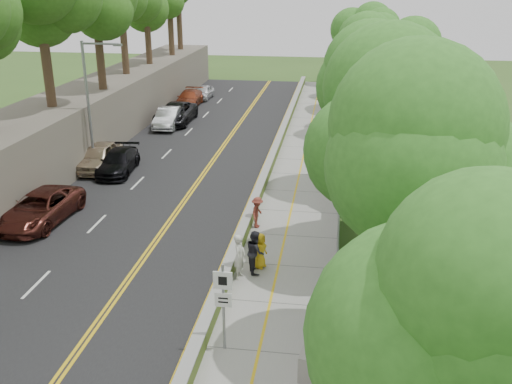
# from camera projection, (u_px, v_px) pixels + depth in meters

# --- Properties ---
(ground) EXTENTS (140.00, 140.00, 0.00)m
(ground) POSITION_uv_depth(u_px,v_px,m) (213.00, 299.00, 21.76)
(ground) COLOR #33511E
(ground) RESTS_ON ground
(road) EXTENTS (11.20, 66.00, 0.04)m
(road) POSITION_uv_depth(u_px,v_px,m) (180.00, 169.00, 36.36)
(road) COLOR black
(road) RESTS_ON ground
(sidewalk) EXTENTS (4.20, 66.00, 0.05)m
(sidewalk) POSITION_uv_depth(u_px,v_px,m) (305.00, 175.00, 35.28)
(sidewalk) COLOR gray
(sidewalk) RESTS_ON ground
(jersey_barrier) EXTENTS (0.42, 66.00, 0.60)m
(jersey_barrier) POSITION_uv_depth(u_px,v_px,m) (268.00, 169.00, 35.50)
(jersey_barrier) COLOR #AFED38
(jersey_barrier) RESTS_ON ground
(rock_embankment) EXTENTS (5.00, 66.00, 4.00)m
(rock_embankment) POSITION_uv_depth(u_px,v_px,m) (57.00, 134.00, 36.74)
(rock_embankment) COLOR #595147
(rock_embankment) RESTS_ON ground
(chainlink_fence) EXTENTS (0.04, 66.00, 2.00)m
(chainlink_fence) POSITION_uv_depth(u_px,v_px,m) (340.00, 161.00, 34.66)
(chainlink_fence) COLOR slate
(chainlink_fence) RESTS_ON ground
(trees_fenceside) EXTENTS (7.00, 66.00, 14.00)m
(trees_fenceside) POSITION_uv_depth(u_px,v_px,m) (387.00, 62.00, 32.21)
(trees_fenceside) COLOR #3F8A2B
(trees_fenceside) RESTS_ON ground
(streetlight) EXTENTS (2.52, 0.22, 8.00)m
(streetlight) POSITION_uv_depth(u_px,v_px,m) (91.00, 98.00, 34.47)
(streetlight) COLOR gray
(streetlight) RESTS_ON ground
(signpost) EXTENTS (0.62, 0.09, 3.10)m
(signpost) POSITION_uv_depth(u_px,v_px,m) (223.00, 298.00, 18.14)
(signpost) COLOR gray
(signpost) RESTS_ON sidewalk
(construction_barrel) EXTENTS (0.60, 0.60, 0.98)m
(construction_barrel) POSITION_uv_depth(u_px,v_px,m) (335.00, 139.00, 41.07)
(construction_barrel) COLOR #C84200
(construction_barrel) RESTS_ON sidewalk
(concrete_block) EXTENTS (1.48, 1.20, 0.89)m
(concrete_block) POSITION_uv_depth(u_px,v_px,m) (323.00, 365.00, 17.31)
(concrete_block) COLOR gray
(concrete_block) RESTS_ON sidewalk
(car_2) EXTENTS (2.79, 5.55, 1.51)m
(car_2) POSITION_uv_depth(u_px,v_px,m) (40.00, 208.00, 28.21)
(car_2) COLOR #57241D
(car_2) RESTS_ON road
(car_3) EXTENTS (2.37, 4.90, 1.37)m
(car_3) POSITION_uv_depth(u_px,v_px,m) (118.00, 162.00, 35.43)
(car_3) COLOR black
(car_3) RESTS_ON road
(car_4) EXTENTS (2.01, 4.80, 1.62)m
(car_4) POSITION_uv_depth(u_px,v_px,m) (99.00, 156.00, 36.07)
(car_4) COLOR tan
(car_4) RESTS_ON road
(car_5) EXTENTS (2.00, 4.88, 1.57)m
(car_5) POSITION_uv_depth(u_px,v_px,m) (168.00, 118.00, 46.05)
(car_5) COLOR silver
(car_5) RESTS_ON road
(car_6) EXTENTS (2.81, 5.93, 1.64)m
(car_6) POSITION_uv_depth(u_px,v_px,m) (175.00, 113.00, 47.35)
(car_6) COLOR black
(car_6) RESTS_ON road
(car_7) EXTENTS (2.14, 5.04, 1.45)m
(car_7) POSITION_uv_depth(u_px,v_px,m) (189.00, 98.00, 53.53)
(car_7) COLOR brown
(car_7) RESTS_ON road
(car_8) EXTENTS (1.71, 3.94, 1.32)m
(car_8) POSITION_uv_depth(u_px,v_px,m) (203.00, 92.00, 56.70)
(car_8) COLOR silver
(car_8) RESTS_ON road
(painter_0) EXTENTS (0.74, 0.88, 1.54)m
(painter_0) POSITION_uv_depth(u_px,v_px,m) (260.00, 251.00, 23.80)
(painter_0) COLOR yellow
(painter_0) RESTS_ON sidewalk
(painter_1) EXTENTS (0.56, 0.76, 1.90)m
(painter_1) POSITION_uv_depth(u_px,v_px,m) (240.00, 257.00, 22.88)
(painter_1) COLOR beige
(painter_1) RESTS_ON sidewalk
(painter_2) EXTENTS (0.95, 1.07, 1.84)m
(painter_2) POSITION_uv_depth(u_px,v_px,m) (255.00, 252.00, 23.37)
(painter_2) COLOR black
(painter_2) RESTS_ON sidewalk
(painter_3) EXTENTS (0.73, 1.08, 1.55)m
(painter_3) POSITION_uv_depth(u_px,v_px,m) (257.00, 212.00, 27.61)
(painter_3) COLOR maroon
(painter_3) RESTS_ON sidewalk
(person_far) EXTENTS (1.07, 0.65, 1.71)m
(person_far) POSITION_uv_depth(u_px,v_px,m) (331.00, 116.00, 46.35)
(person_far) COLOR black
(person_far) RESTS_ON sidewalk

